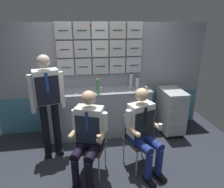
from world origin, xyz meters
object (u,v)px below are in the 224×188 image
(service_trolley, at_px, (171,110))
(crew_member_standing, at_px, (48,98))
(crew_member_right, at_px, (144,127))
(water_bottle_blue_cap, at_px, (131,80))
(folding_chair_left, at_px, (92,139))
(folding_chair_right, at_px, (137,134))
(crew_member_left, at_px, (88,132))
(espresso_cup_small, at_px, (100,88))

(service_trolley, bearing_deg, crew_member_standing, -170.79)
(crew_member_right, bearing_deg, water_bottle_blue_cap, 84.21)
(folding_chair_left, distance_m, folding_chair_right, 0.70)
(crew_member_right, bearing_deg, folding_chair_right, 109.46)
(crew_member_left, relative_size, water_bottle_blue_cap, 4.68)
(crew_member_left, bearing_deg, crew_member_right, 2.66)
(espresso_cup_small, bearing_deg, folding_chair_left, -102.97)
(folding_chair_left, relative_size, water_bottle_blue_cap, 3.03)
(crew_member_right, relative_size, water_bottle_blue_cap, 4.62)
(folding_chair_right, distance_m, water_bottle_blue_cap, 1.29)
(service_trolley, height_order, crew_member_standing, crew_member_standing)
(service_trolley, bearing_deg, crew_member_left, -149.07)
(espresso_cup_small, bearing_deg, water_bottle_blue_cap, 11.45)
(service_trolley, distance_m, crew_member_left, 1.99)
(crew_member_left, relative_size, folding_chair_right, 1.54)
(crew_member_left, height_order, crew_member_standing, crew_member_standing)
(folding_chair_left, distance_m, crew_member_standing, 0.96)
(crew_member_right, bearing_deg, service_trolley, 47.75)
(service_trolley, height_order, folding_chair_left, service_trolley)
(water_bottle_blue_cap, relative_size, espresso_cup_small, 3.87)
(folding_chair_right, relative_size, espresso_cup_small, 11.74)
(crew_member_right, height_order, water_bottle_blue_cap, crew_member_right)
(crew_member_left, height_order, espresso_cup_small, crew_member_left)
(crew_member_standing, bearing_deg, service_trolley, 9.21)
(folding_chair_right, relative_size, crew_member_right, 0.66)
(folding_chair_left, xyz_separation_m, espresso_cup_small, (0.25, 1.07, 0.43))
(service_trolley, distance_m, espresso_cup_small, 1.48)
(crew_member_right, xyz_separation_m, water_bottle_blue_cap, (0.13, 1.31, 0.34))
(folding_chair_right, height_order, crew_member_standing, crew_member_standing)
(service_trolley, distance_m, water_bottle_blue_cap, 1.00)
(folding_chair_right, bearing_deg, service_trolley, 41.36)
(folding_chair_left, relative_size, crew_member_standing, 0.49)
(espresso_cup_small, bearing_deg, crew_member_standing, -147.64)
(water_bottle_blue_cap, bearing_deg, espresso_cup_small, -168.55)
(crew_member_right, bearing_deg, crew_member_left, -177.34)
(folding_chair_right, xyz_separation_m, crew_member_standing, (-1.35, 0.46, 0.50))
(folding_chair_left, height_order, water_bottle_blue_cap, water_bottle_blue_cap)
(service_trolley, xyz_separation_m, water_bottle_blue_cap, (-0.76, 0.33, 0.57))
(service_trolley, xyz_separation_m, folding_chair_right, (-0.94, -0.83, 0.04))
(crew_member_left, height_order, water_bottle_blue_cap, crew_member_left)
(crew_member_standing, height_order, water_bottle_blue_cap, crew_member_standing)
(folding_chair_left, distance_m, espresso_cup_small, 1.18)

